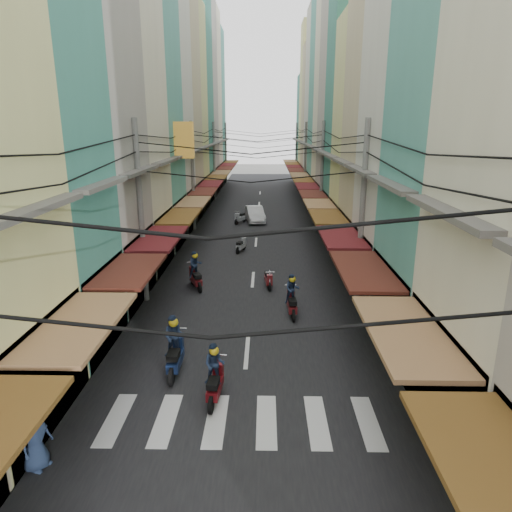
# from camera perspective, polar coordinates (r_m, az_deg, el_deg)

# --- Properties ---
(ground) EXTENTS (160.00, 160.00, 0.00)m
(ground) POSITION_cam_1_polar(r_m,az_deg,el_deg) (18.63, -0.89, -9.03)
(ground) COLOR slate
(ground) RESTS_ON ground
(road) EXTENTS (10.00, 80.00, 0.02)m
(road) POSITION_cam_1_polar(r_m,az_deg,el_deg) (37.70, 0.19, 3.99)
(road) COLOR black
(road) RESTS_ON ground
(sidewalk_left) EXTENTS (3.00, 80.00, 0.06)m
(sidewalk_left) POSITION_cam_1_polar(r_m,az_deg,el_deg) (38.36, -9.59, 4.01)
(sidewalk_left) COLOR gray
(sidewalk_left) RESTS_ON ground
(sidewalk_right) EXTENTS (3.00, 80.00, 0.06)m
(sidewalk_right) POSITION_cam_1_polar(r_m,az_deg,el_deg) (38.15, 10.02, 3.92)
(sidewalk_right) COLOR gray
(sidewalk_right) RESTS_ON ground
(crosswalk) EXTENTS (7.55, 2.40, 0.01)m
(crosswalk) POSITION_cam_1_polar(r_m,az_deg,el_deg) (13.43, -1.86, -19.85)
(crosswalk) COLOR silver
(crosswalk) RESTS_ON ground
(building_row_left) EXTENTS (7.80, 67.67, 23.70)m
(building_row_left) POSITION_cam_1_polar(r_m,az_deg,el_deg) (34.55, -13.91, 18.74)
(building_row_left) COLOR silver
(building_row_left) RESTS_ON ground
(building_row_right) EXTENTS (7.80, 68.98, 22.59)m
(building_row_right) POSITION_cam_1_polar(r_m,az_deg,el_deg) (34.12, 14.22, 18.15)
(building_row_right) COLOR #3C8474
(building_row_right) RESTS_ON ground
(utility_poles) EXTENTS (10.20, 66.13, 8.20)m
(utility_poles) POSITION_cam_1_polar(r_m,az_deg,el_deg) (31.90, 0.04, 13.72)
(utility_poles) COLOR gray
(utility_poles) RESTS_ON ground
(white_car) EXTENTS (4.76, 2.48, 1.60)m
(white_car) POSITION_cam_1_polar(r_m,az_deg,el_deg) (38.77, -0.15, 4.32)
(white_car) COLOR silver
(white_car) RESTS_ON ground
(bicycle) EXTENTS (1.84, 1.04, 1.19)m
(bicycle) POSITION_cam_1_polar(r_m,az_deg,el_deg) (17.04, 22.13, -12.86)
(bicycle) COLOR black
(bicycle) RESTS_ON ground
(moving_scooters) EXTENTS (5.16, 27.09, 2.02)m
(moving_scooters) POSITION_cam_1_polar(r_m,az_deg,el_deg) (20.44, -3.71, -5.02)
(moving_scooters) COLOR black
(moving_scooters) RESTS_ON ground
(parked_scooters) EXTENTS (12.87, 14.73, 0.98)m
(parked_scooters) POSITION_cam_1_polar(r_m,az_deg,el_deg) (15.01, 13.72, -14.09)
(parked_scooters) COLOR black
(parked_scooters) RESTS_ON ground
(pedestrians) EXTENTS (11.22, 26.64, 2.25)m
(pedestrians) POSITION_cam_1_polar(r_m,az_deg,el_deg) (22.93, -11.79, -1.60)
(pedestrians) COLOR #27202B
(pedestrians) RESTS_ON ground
(market_umbrella) EXTENTS (2.10, 2.10, 2.21)m
(market_umbrella) POSITION_cam_1_polar(r_m,az_deg,el_deg) (17.29, 23.02, -5.42)
(market_umbrella) COLOR #B2B2B7
(market_umbrella) RESTS_ON ground
(traffic_sign) EXTENTS (0.10, 0.64, 2.91)m
(traffic_sign) POSITION_cam_1_polar(r_m,az_deg,el_deg) (19.23, 13.59, -1.89)
(traffic_sign) COLOR gray
(traffic_sign) RESTS_ON ground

